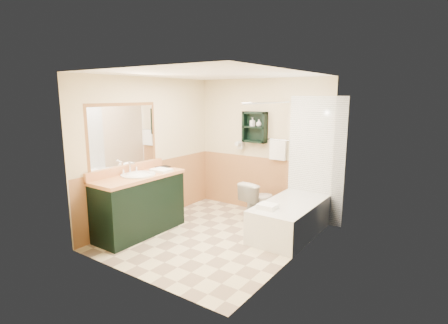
% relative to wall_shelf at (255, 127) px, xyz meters
% --- Properties ---
extents(floor, '(3.00, 3.00, 0.00)m').
position_rel_wall_shelf_xyz_m(floor, '(0.10, -1.41, -1.55)').
color(floor, beige).
rests_on(floor, ground).
extents(back_wall, '(2.60, 0.04, 2.40)m').
position_rel_wall_shelf_xyz_m(back_wall, '(0.10, 0.11, -0.35)').
color(back_wall, beige).
rests_on(back_wall, ground).
extents(left_wall, '(0.04, 3.00, 2.40)m').
position_rel_wall_shelf_xyz_m(left_wall, '(-1.22, -1.41, -0.35)').
color(left_wall, beige).
rests_on(left_wall, ground).
extents(right_wall, '(0.04, 3.00, 2.40)m').
position_rel_wall_shelf_xyz_m(right_wall, '(1.42, -1.41, -0.35)').
color(right_wall, beige).
rests_on(right_wall, ground).
extents(ceiling, '(2.60, 3.00, 0.04)m').
position_rel_wall_shelf_xyz_m(ceiling, '(0.10, -1.41, 0.87)').
color(ceiling, white).
rests_on(ceiling, back_wall).
extents(wainscot_left, '(2.98, 2.98, 1.00)m').
position_rel_wall_shelf_xyz_m(wainscot_left, '(-1.19, -1.41, -1.05)').
color(wainscot_left, tan).
rests_on(wainscot_left, left_wall).
extents(wainscot_back, '(2.58, 2.58, 1.00)m').
position_rel_wall_shelf_xyz_m(wainscot_back, '(0.10, 0.08, -1.05)').
color(wainscot_back, tan).
rests_on(wainscot_back, back_wall).
extents(mirror_frame, '(1.30, 1.30, 1.00)m').
position_rel_wall_shelf_xyz_m(mirror_frame, '(-1.17, -1.96, -0.05)').
color(mirror_frame, brown).
rests_on(mirror_frame, left_wall).
extents(mirror_glass, '(1.20, 1.20, 0.90)m').
position_rel_wall_shelf_xyz_m(mirror_glass, '(-1.17, -1.96, -0.05)').
color(mirror_glass, white).
rests_on(mirror_glass, left_wall).
extents(tile_right, '(1.50, 1.50, 2.10)m').
position_rel_wall_shelf_xyz_m(tile_right, '(1.38, -0.66, -0.50)').
color(tile_right, white).
rests_on(tile_right, right_wall).
extents(tile_back, '(0.95, 0.95, 2.10)m').
position_rel_wall_shelf_xyz_m(tile_back, '(1.13, 0.07, -0.50)').
color(tile_back, white).
rests_on(tile_back, back_wall).
extents(tile_accent, '(1.50, 1.50, 0.10)m').
position_rel_wall_shelf_xyz_m(tile_accent, '(1.37, -0.66, 0.35)').
color(tile_accent, '#134431').
rests_on(tile_accent, right_wall).
extents(wall_shelf, '(0.45, 0.15, 0.55)m').
position_rel_wall_shelf_xyz_m(wall_shelf, '(0.00, 0.00, 0.00)').
color(wall_shelf, black).
rests_on(wall_shelf, back_wall).
extents(hair_dryer, '(0.10, 0.24, 0.18)m').
position_rel_wall_shelf_xyz_m(hair_dryer, '(-0.30, 0.02, -0.35)').
color(hair_dryer, silver).
rests_on(hair_dryer, back_wall).
extents(towel_bar, '(0.40, 0.06, 0.40)m').
position_rel_wall_shelf_xyz_m(towel_bar, '(0.45, 0.04, -0.20)').
color(towel_bar, white).
rests_on(towel_bar, back_wall).
extents(curtain_rod, '(0.03, 1.60, 0.03)m').
position_rel_wall_shelf_xyz_m(curtain_rod, '(0.63, -0.66, 0.45)').
color(curtain_rod, silver).
rests_on(curtain_rod, back_wall).
extents(shower_curtain, '(1.05, 1.05, 1.70)m').
position_rel_wall_shelf_xyz_m(shower_curtain, '(0.63, -0.48, -0.40)').
color(shower_curtain, beige).
rests_on(shower_curtain, curtain_rod).
extents(vanity, '(0.59, 1.46, 0.92)m').
position_rel_wall_shelf_xyz_m(vanity, '(-0.89, -1.94, -1.09)').
color(vanity, black).
rests_on(vanity, ground).
extents(bathtub, '(0.75, 1.50, 0.50)m').
position_rel_wall_shelf_xyz_m(bathtub, '(1.03, -0.66, -1.30)').
color(bathtub, white).
rests_on(bathtub, ground).
extents(toilet, '(0.50, 0.74, 0.66)m').
position_rel_wall_shelf_xyz_m(toilet, '(0.29, -0.35, -1.22)').
color(toilet, white).
rests_on(toilet, ground).
extents(counter_towel, '(0.30, 0.24, 0.04)m').
position_rel_wall_shelf_xyz_m(counter_towel, '(-0.79, -1.55, -0.61)').
color(counter_towel, white).
rests_on(counter_towel, vanity).
extents(vanity_book, '(0.16, 0.06, 0.21)m').
position_rel_wall_shelf_xyz_m(vanity_book, '(-1.06, -1.31, -0.52)').
color(vanity_book, black).
rests_on(vanity_book, vanity).
extents(tub_towel, '(0.26, 0.22, 0.07)m').
position_rel_wall_shelf_xyz_m(tub_towel, '(0.87, -1.11, -1.01)').
color(tub_towel, white).
rests_on(tub_towel, bathtub).
extents(soap_bottle_a, '(0.11, 0.17, 0.07)m').
position_rel_wall_shelf_xyz_m(soap_bottle_a, '(-0.04, -0.01, 0.05)').
color(soap_bottle_a, white).
rests_on(soap_bottle_a, wall_shelf).
extents(soap_bottle_b, '(0.13, 0.15, 0.10)m').
position_rel_wall_shelf_xyz_m(soap_bottle_b, '(0.09, -0.01, 0.06)').
color(soap_bottle_b, white).
rests_on(soap_bottle_b, wall_shelf).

